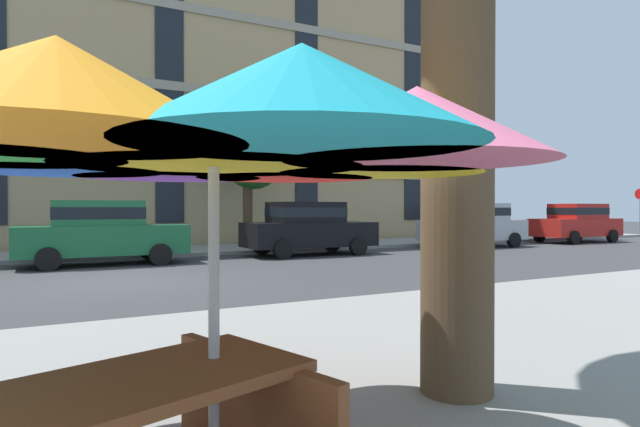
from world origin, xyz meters
The scene contains 10 objects.
ground_plane centered at (0.00, 0.00, 0.00)m, with size 120.00×120.00×0.00m, color #38383A.
sidewalk_far centered at (0.00, 6.80, 0.06)m, with size 56.00×3.60×0.12m, color gray.
apartment_building centered at (0.00, 14.99, 8.00)m, with size 36.13×12.08×16.00m.
sedan_green centered at (0.05, 3.70, 0.95)m, with size 4.40×1.98×1.78m.
sedan_black centered at (6.46, 3.70, 0.95)m, with size 4.40×1.98×1.78m.
sedan_silver centered at (13.94, 3.70, 0.95)m, with size 4.40×1.98×1.78m.
sedan_red centered at (20.35, 3.70, 0.95)m, with size 4.40×1.98×1.78m.
stop_sign centered at (31.74, 7.40, 1.88)m, with size 0.07×0.68×2.82m.
street_tree_middle centered at (5.56, 6.79, 3.98)m, with size 3.15×3.20×5.67m.
patio_umbrella centered at (-0.51, -9.00, 1.97)m, with size 3.42×3.42×2.22m.
Camera 1 is at (-1.30, -11.68, 1.57)m, focal length 28.90 mm.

